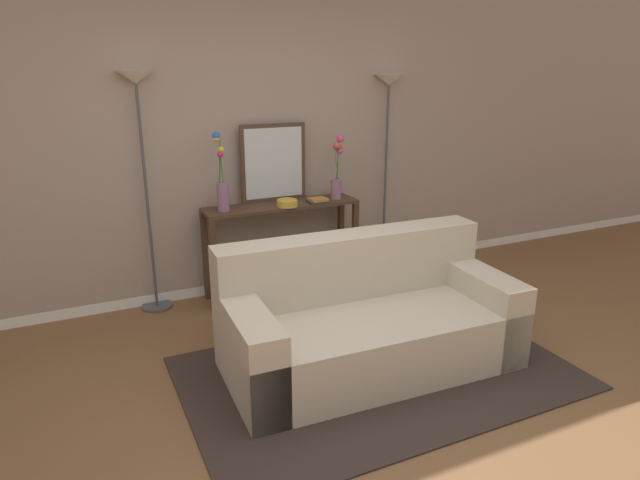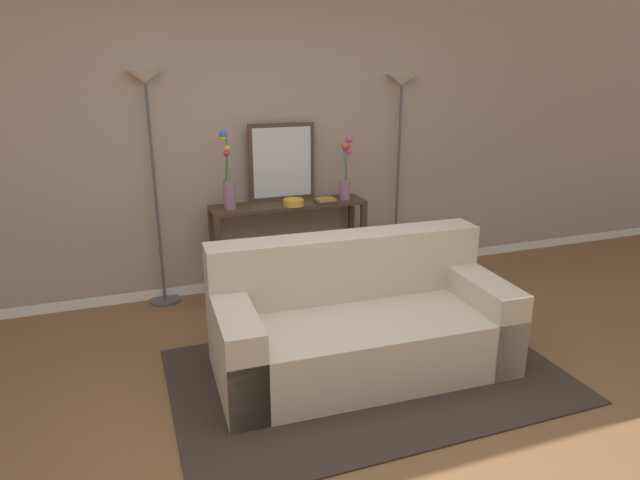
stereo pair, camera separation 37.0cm
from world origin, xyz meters
TOP-DOWN VIEW (x-y plane):
  - ground_plane at (0.00, 0.00)m, footprint 16.00×16.00m
  - back_wall at (0.00, 2.38)m, footprint 12.00×0.15m
  - area_rug at (0.39, 0.48)m, footprint 2.58×1.63m
  - couch at (0.39, 0.65)m, footprint 2.01×0.99m
  - console_table at (0.33, 2.09)m, footprint 1.38×0.34m
  - floor_lamp_left at (-0.79, 2.23)m, footprint 0.28×0.28m
  - floor_lamp_right at (1.48, 2.23)m, footprint 0.28×0.28m
  - wall_mirror at (0.32, 2.23)m, footprint 0.60×0.02m
  - vase_tall_flowers at (-0.20, 2.08)m, footprint 0.11×0.12m
  - vase_short_flowers at (0.86, 2.06)m, footprint 0.12×0.11m
  - fruit_bowl at (0.35, 1.99)m, footprint 0.18×0.18m
  - book_stack at (0.65, 2.01)m, footprint 0.20×0.17m
  - book_row_under_console at (-0.06, 2.09)m, footprint 0.35×0.18m

SIDE VIEW (x-z plane):
  - ground_plane at x=0.00m, z-range -0.02..0.00m
  - area_rug at x=0.39m, z-range 0.00..0.01m
  - book_row_under_console at x=-0.06m, z-range -0.01..0.12m
  - couch at x=0.39m, z-range -0.13..0.75m
  - console_table at x=0.33m, z-range 0.16..0.99m
  - book_stack at x=0.65m, z-range 0.83..0.87m
  - fruit_bowl at x=0.35m, z-range 0.84..0.90m
  - vase_short_flowers at x=0.86m, z-range 0.77..1.35m
  - vase_tall_flowers at x=-0.20m, z-range 0.74..1.40m
  - wall_mirror at x=0.32m, z-range 0.84..1.52m
  - back_wall at x=0.00m, z-range 0.00..2.86m
  - floor_lamp_right at x=1.48m, z-range 0.55..2.47m
  - floor_lamp_left at x=-0.79m, z-range 0.56..2.53m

